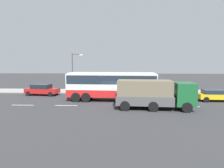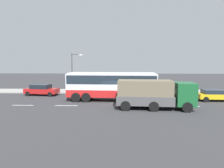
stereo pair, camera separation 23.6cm
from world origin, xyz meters
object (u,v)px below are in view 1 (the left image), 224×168
Objects in this scene: street_lamp at (74,69)px; car_yellow_taxi at (216,95)px; coach_bus at (112,83)px; cargo_truck at (154,93)px; pedestrian_near_curb at (168,86)px; pedestrian_at_crossing at (128,86)px; car_red_compact at (42,89)px.

car_yellow_taxi is at bearing -17.55° from street_lamp.
cargo_truck is at bearing -39.73° from coach_bus.
street_lamp reaches higher than coach_bus.
coach_bus is 6.55× the size of pedestrian_near_curb.
car_yellow_taxi is at bearing 4.21° from coach_bus.
car_yellow_taxi is at bearing -171.11° from pedestrian_at_crossing.
cargo_truck is at bearing -149.90° from car_yellow_taxi.
car_yellow_taxi is 2.87× the size of pedestrian_at_crossing.
car_yellow_taxi is (12.53, 0.26, -1.37)m from coach_bus.
pedestrian_near_curb is (3.88, 10.27, -0.49)m from cargo_truck.
street_lamp reaches higher than pedestrian_at_crossing.
coach_bus is 6.82× the size of pedestrian_at_crossing.
cargo_truck reaches higher than pedestrian_at_crossing.
coach_bus reaches higher than car_red_compact.
car_yellow_taxi is at bearing 31.87° from cargo_truck.
pedestrian_near_curb is at bearing 73.46° from cargo_truck.
coach_bus is 6.73m from pedestrian_at_crossing.
cargo_truck is 4.88× the size of pedestrian_at_crossing.
street_lamp is at bearing 40.24° from pedestrian_at_crossing.
coach_bus is 10.74m from car_red_compact.
cargo_truck is at bearing -21.65° from car_red_compact.
coach_bus is 8.70m from street_lamp.
cargo_truck is at bearing 141.03° from pedestrian_at_crossing.
coach_bus reaches higher than cargo_truck.
street_lamp reaches higher than car_yellow_taxi.
cargo_truck is at bearing -44.39° from street_lamp.
coach_bus reaches higher than pedestrian_at_crossing.
cargo_truck is 9.26m from car_yellow_taxi.
cargo_truck is at bearing -35.91° from pedestrian_near_curb.
coach_bus is at bearing 141.39° from cargo_truck.
pedestrian_near_curb is (8.24, 6.24, -1.02)m from coach_bus.
pedestrian_near_curb reaches higher than car_red_compact.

